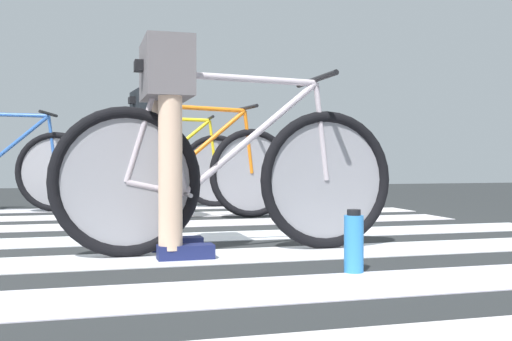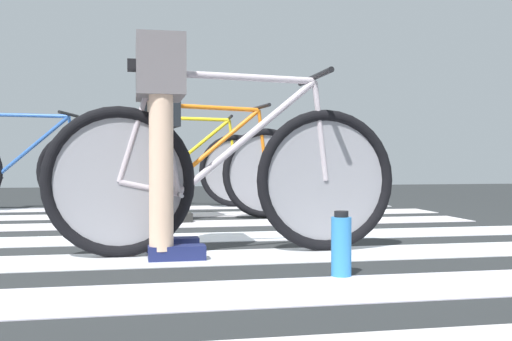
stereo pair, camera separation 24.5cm
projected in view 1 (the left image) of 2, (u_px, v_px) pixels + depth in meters
ground at (129, 237)px, 3.66m from camera, size 18.00×14.00×0.02m
crosswalk_markings at (124, 239)px, 3.47m from camera, size 5.45×4.98×0.00m
bicycle_1_of_4 at (230, 176)px, 2.97m from camera, size 1.74×0.52×0.93m
cyclist_1_of_4 at (167, 117)px, 2.88m from camera, size 0.32×0.41×1.04m
bicycle_2_of_4 at (190, 170)px, 4.63m from camera, size 1.73×0.52×0.93m
cyclist_2_of_4 at (150, 137)px, 4.51m from camera, size 0.35×0.43×0.99m
bicycle_4_of_4 at (163, 168)px, 5.84m from camera, size 1.74×0.52×0.93m
water_bottle at (354, 243)px, 2.44m from camera, size 0.08×0.08×0.26m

